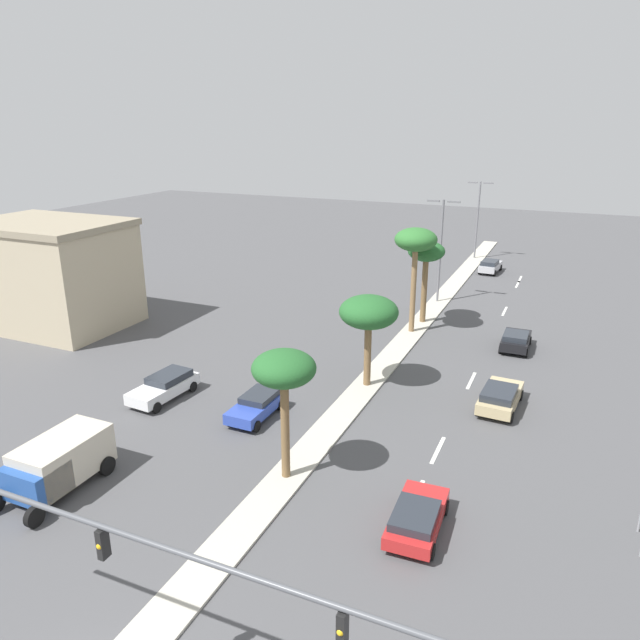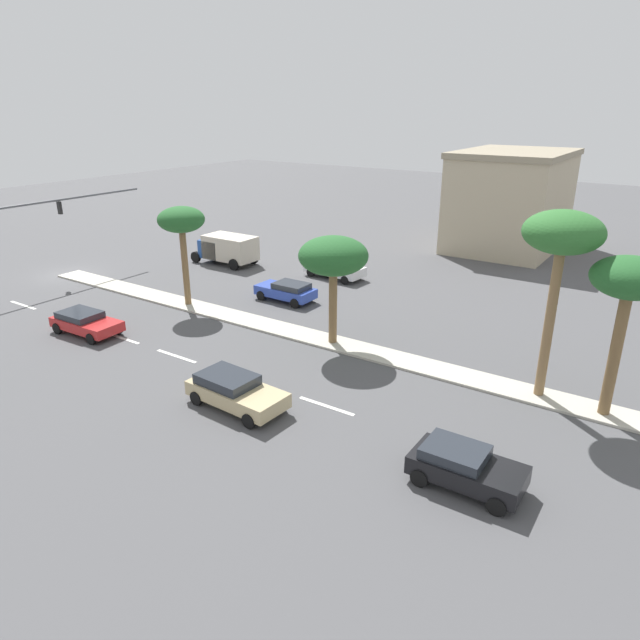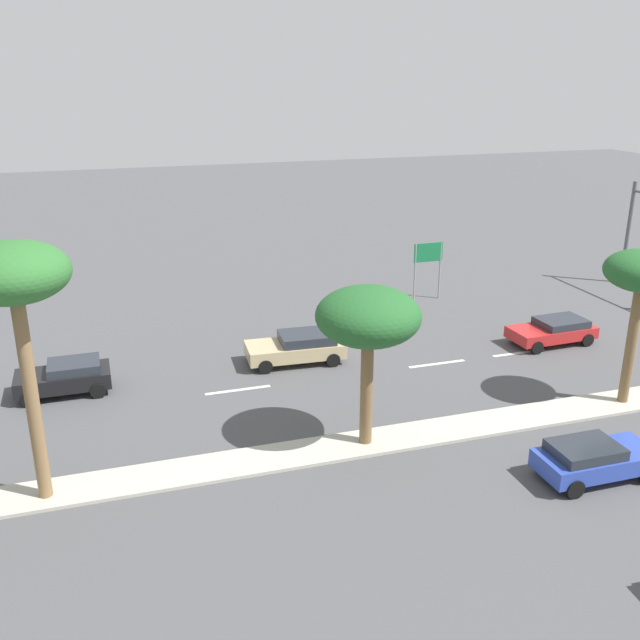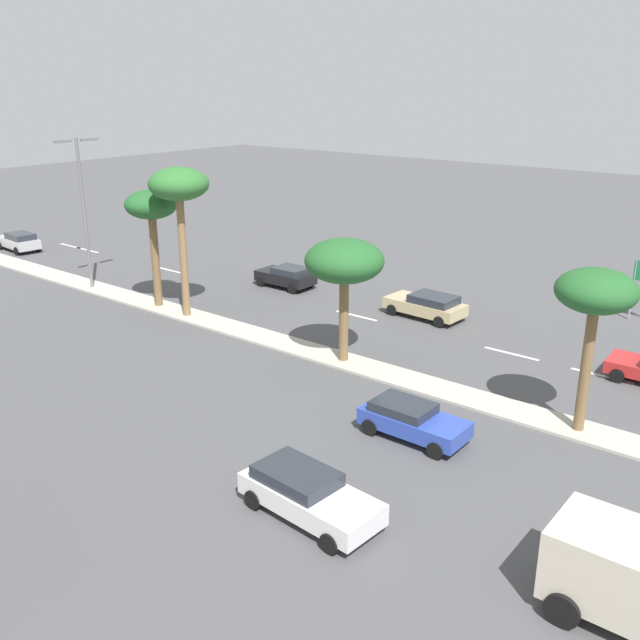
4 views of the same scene
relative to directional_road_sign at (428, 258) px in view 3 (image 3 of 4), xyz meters
name	(u,v)px [view 3 (image 3 of 4)]	position (x,y,z in m)	size (l,w,h in m)	color
ground_plane	(229,467)	(-14.91, 14.60, -2.50)	(160.00, 160.00, 0.00)	#4C4C4F
lane_stripe_rear	(519,353)	(-8.97, -0.60, -2.50)	(0.20, 2.80, 0.01)	silver
lane_stripe_front	(437,364)	(-8.97, 3.76, -2.50)	(0.20, 2.80, 0.01)	silver
lane_stripe_near	(238,390)	(-8.97, 13.07, -2.50)	(0.20, 2.80, 0.01)	silver
directional_road_sign	(428,258)	(0.00, 0.00, 0.00)	(0.10, 1.78, 3.40)	gray
palm_tree_front	(368,318)	(-14.90, 9.59, 2.35)	(3.64, 3.64, 5.82)	brown
palm_tree_mid	(14,281)	(-15.03, 20.46, 4.70)	(3.23, 3.23, 8.21)	olive
sedan_blue_outboard	(594,458)	(-19.24, 3.19, -1.79)	(1.91, 4.02, 1.30)	#2D47AD
sedan_tan_mid	(298,347)	(-6.78, 9.80, -1.75)	(2.28, 4.57, 1.39)	tan
sedan_red_right	(553,330)	(-8.33, -2.87, -1.82)	(2.16, 4.27, 1.23)	red
sedan_black_trailing	(66,377)	(-7.05, 19.95, -1.76)	(2.00, 3.81, 1.37)	black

